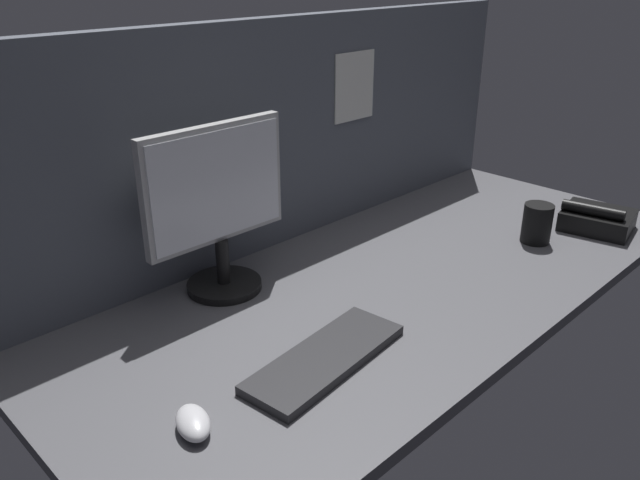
{
  "coord_description": "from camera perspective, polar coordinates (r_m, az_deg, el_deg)",
  "views": [
    {
      "loc": [
        -113.14,
        -87.73,
        73.5
      ],
      "look_at": [
        -13.79,
        0.0,
        14.0
      ],
      "focal_mm": 35.41,
      "sensor_mm": 36.0,
      "label": 1
    }
  ],
  "objects": [
    {
      "name": "ground_plane",
      "position": [
        1.62,
        6.59,
        -3.65
      ],
      "size": [
        180.0,
        80.0,
        3.0
      ],
      "primitive_type": "cube",
      "color": "#515156"
    },
    {
      "name": "cubicle_wall_back",
      "position": [
        1.74,
        -2.62,
        9.73
      ],
      "size": [
        180.0,
        5.5,
        60.17
      ],
      "color": "#565B66",
      "rests_on": "ground_plane"
    },
    {
      "name": "monitor",
      "position": [
        1.47,
        -9.28,
        3.27
      ],
      "size": [
        37.31,
        18.0,
        40.21
      ],
      "color": "black",
      "rests_on": "ground_plane"
    },
    {
      "name": "keyboard",
      "position": [
        1.27,
        0.5,
        -10.61
      ],
      "size": [
        38.21,
        16.99,
        2.0
      ],
      "primitive_type": "cube",
      "rotation": [
        0.0,
        0.0,
        0.11
      ],
      "color": "#262628",
      "rests_on": "ground_plane"
    },
    {
      "name": "mouse",
      "position": [
        1.13,
        -11.4,
        -15.88
      ],
      "size": [
        8.64,
        10.96,
        3.4
      ],
      "primitive_type": "ellipsoid",
      "rotation": [
        0.0,
        0.0,
        -0.36
      ],
      "color": "silver",
      "rests_on": "ground_plane"
    },
    {
      "name": "mug_black_travel",
      "position": [
        1.87,
        19.02,
        1.43
      ],
      "size": [
        8.11,
        8.11,
        11.11
      ],
      "color": "black",
      "rests_on": "ground_plane"
    },
    {
      "name": "desk_phone",
      "position": [
        2.03,
        23.74,
        1.74
      ],
      "size": [
        20.31,
        21.89,
        8.8
      ],
      "color": "black",
      "rests_on": "ground_plane"
    }
  ]
}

